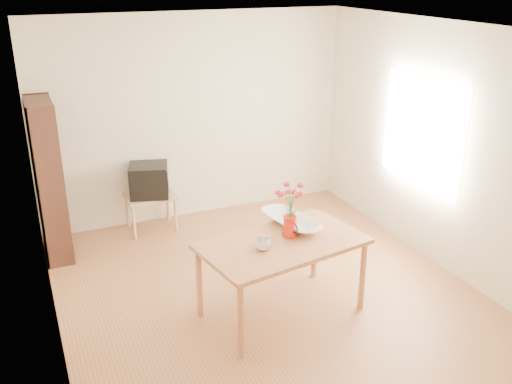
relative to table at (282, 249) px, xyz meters
name	(u,v)px	position (x,y,z in m)	size (l,w,h in m)	color
room	(271,172)	(0.05, 0.35, 0.63)	(4.50, 4.50, 4.50)	brown
table	(282,249)	(0.00, 0.00, 0.00)	(1.60, 1.09, 0.75)	#A35F38
tv_stand	(150,201)	(-0.68, 2.32, -0.29)	(0.60, 0.45, 0.46)	tan
bookshelf	(50,186)	(-1.83, 2.10, 0.17)	(0.28, 0.70, 1.80)	black
pitcher	(290,227)	(0.11, 0.08, 0.17)	(0.14, 0.21, 0.21)	red
flowers	(290,200)	(0.11, 0.08, 0.44)	(0.23, 0.23, 0.33)	#EF384A
mug	(263,244)	(-0.23, -0.07, 0.13)	(0.14, 0.14, 0.11)	white
bowl	(291,203)	(0.23, 0.30, 0.30)	(0.48, 0.48, 0.45)	white
teacup_a	(287,208)	(0.19, 0.30, 0.26)	(0.08, 0.08, 0.07)	white
teacup_b	(294,206)	(0.28, 0.32, 0.26)	(0.08, 0.08, 0.07)	white
television	(149,179)	(-0.68, 2.33, -0.01)	(0.55, 0.53, 0.39)	black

